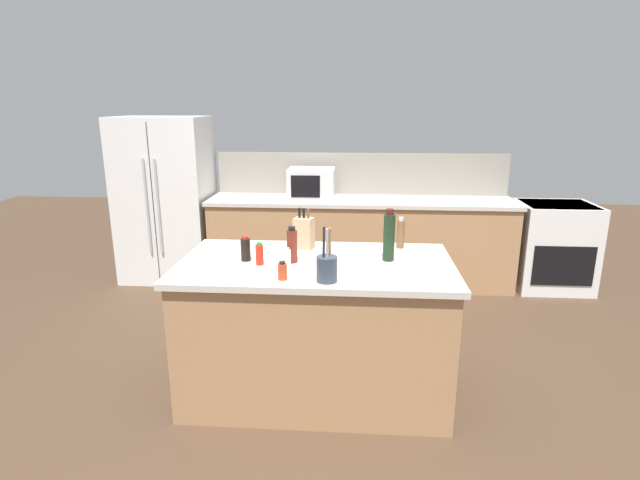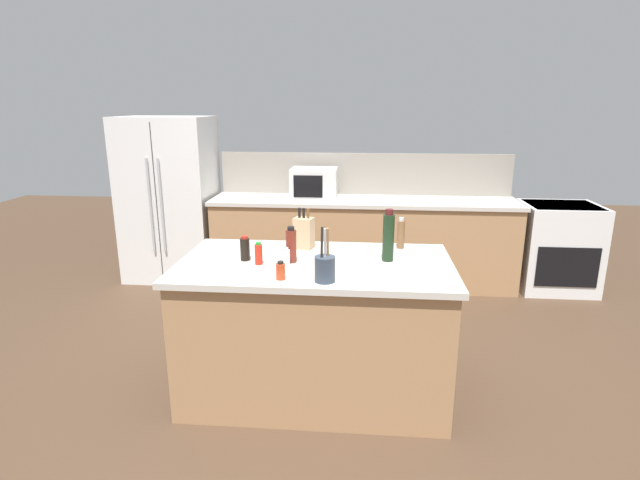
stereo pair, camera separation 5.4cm
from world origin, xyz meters
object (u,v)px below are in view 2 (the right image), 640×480
(microwave, at_px, (314,184))
(knife_block, at_px, (304,233))
(utensil_crock, at_px, (325,268))
(salt_shaker, at_px, (286,257))
(soy_sauce_bottle, at_px, (245,249))
(spice_jar_paprika, at_px, (281,271))
(pepper_grinder, at_px, (401,234))
(hot_sauce_bottle, at_px, (259,254))
(refrigerator, at_px, (170,199))
(wine_bottle, at_px, (388,237))
(range_oven, at_px, (557,247))
(vinegar_bottle, at_px, (291,245))

(microwave, bearing_deg, knife_block, -86.36)
(utensil_crock, height_order, salt_shaker, utensil_crock)
(microwave, xyz_separation_m, soy_sauce_bottle, (-0.23, -2.21, -0.09))
(soy_sauce_bottle, height_order, spice_jar_paprika, soy_sauce_bottle)
(pepper_grinder, xyz_separation_m, hot_sauce_bottle, (-0.92, -0.45, -0.04))
(refrigerator, xyz_separation_m, microwave, (1.63, -0.05, 0.20))
(knife_block, relative_size, spice_jar_paprika, 2.63)
(wine_bottle, relative_size, spice_jar_paprika, 3.11)
(range_oven, distance_m, hot_sauce_bottle, 3.58)
(refrigerator, height_order, salt_shaker, refrigerator)
(vinegar_bottle, height_order, wine_bottle, wine_bottle)
(soy_sauce_bottle, bearing_deg, hot_sauce_bottle, -35.96)
(microwave, height_order, spice_jar_paprika, microwave)
(knife_block, bearing_deg, soy_sauce_bottle, -123.19)
(range_oven, height_order, utensil_crock, utensil_crock)
(refrigerator, height_order, pepper_grinder, refrigerator)
(salt_shaker, bearing_deg, spice_jar_paprika, -87.59)
(soy_sauce_bottle, bearing_deg, range_oven, 38.11)
(hot_sauce_bottle, bearing_deg, spice_jar_paprika, -55.02)
(refrigerator, xyz_separation_m, vinegar_bottle, (1.71, -2.27, 0.15))
(pepper_grinder, xyz_separation_m, salt_shaker, (-0.75, -0.46, -0.05))
(refrigerator, distance_m, salt_shaker, 2.88)
(knife_block, relative_size, salt_shaker, 2.50)
(vinegar_bottle, bearing_deg, spice_jar_paprika, -92.47)
(range_oven, xyz_separation_m, salt_shaker, (-2.53, -2.29, 0.53))
(utensil_crock, bearing_deg, salt_shaker, 134.73)
(refrigerator, height_order, utensil_crock, refrigerator)
(salt_shaker, bearing_deg, knife_block, 80.12)
(range_oven, bearing_deg, spice_jar_paprika, -134.69)
(range_oven, relative_size, vinegar_bottle, 3.90)
(soy_sauce_bottle, height_order, salt_shaker, soy_sauce_bottle)
(pepper_grinder, relative_size, wine_bottle, 0.65)
(knife_block, relative_size, hot_sauce_bottle, 1.98)
(soy_sauce_bottle, height_order, wine_bottle, wine_bottle)
(microwave, relative_size, vinegar_bottle, 2.06)
(microwave, bearing_deg, vinegar_bottle, -88.00)
(refrigerator, xyz_separation_m, spice_jar_paprika, (1.69, -2.60, 0.09))
(range_oven, height_order, wine_bottle, wine_bottle)
(soy_sauce_bottle, distance_m, spice_jar_paprika, 0.45)
(vinegar_bottle, bearing_deg, knife_block, 82.35)
(utensil_crock, bearing_deg, refrigerator, 126.74)
(vinegar_bottle, relative_size, wine_bottle, 0.69)
(refrigerator, xyz_separation_m, hot_sauce_bottle, (1.51, -2.33, 0.11))
(refrigerator, relative_size, salt_shaker, 15.48)
(pepper_grinder, bearing_deg, spice_jar_paprika, -135.83)
(soy_sauce_bottle, relative_size, vinegar_bottle, 0.69)
(range_oven, distance_m, pepper_grinder, 2.62)
(utensil_crock, bearing_deg, soy_sauce_bottle, 147.21)
(pepper_grinder, distance_m, salt_shaker, 0.88)
(soy_sauce_bottle, relative_size, hot_sauce_bottle, 1.12)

